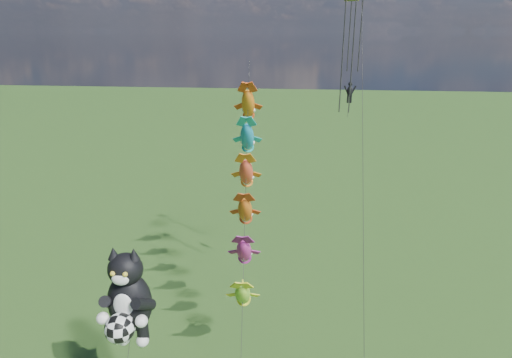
# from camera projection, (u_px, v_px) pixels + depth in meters

# --- Properties ---
(cat_kite_rig) EXTENTS (2.58, 4.20, 11.00)m
(cat_kite_rig) POSITION_uv_depth(u_px,v_px,m) (127.00, 300.00, 21.40)
(cat_kite_rig) COLOR brown
(cat_kite_rig) RESTS_ON ground
(fish_windsock_rig) EXTENTS (1.89, 15.92, 18.80)m
(fish_windsock_rig) POSITION_uv_depth(u_px,v_px,m) (246.00, 191.00, 29.18)
(fish_windsock_rig) COLOR brown
(fish_windsock_rig) RESTS_ON ground
(parafoil_rig) EXTENTS (1.74, 17.54, 26.71)m
(parafoil_rig) POSITION_uv_depth(u_px,v_px,m) (353.00, 59.00, 28.12)
(parafoil_rig) COLOR brown
(parafoil_rig) RESTS_ON ground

